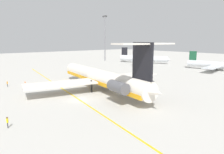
{
  "coord_description": "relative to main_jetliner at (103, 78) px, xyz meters",
  "views": [
    {
      "loc": [
        37.39,
        -21.89,
        12.83
      ],
      "look_at": [
        -4.67,
        13.04,
        2.93
      ],
      "focal_mm": 32.61,
      "sensor_mm": 36.0,
      "label": 1
    }
  ],
  "objects": [
    {
      "name": "ground",
      "position": [
        3.48,
        -8.89,
        -3.4
      ],
      "size": [
        370.76,
        370.76,
        0.0
      ],
      "primitive_type": "plane",
      "color": "#B7B5AD"
    },
    {
      "name": "main_jetliner",
      "position": [
        0.0,
        0.0,
        0.0
      ],
      "size": [
        42.85,
        37.92,
        12.48
      ],
      "rotation": [
        0.0,
        0.0,
        3.02
      ],
      "color": "silver",
      "rests_on": "ground"
    },
    {
      "name": "ground_crew_near_tail",
      "position": [
        9.16,
        -24.57,
        -2.3
      ],
      "size": [
        0.44,
        0.28,
        1.74
      ],
      "rotation": [
        0.0,
        0.0,
        1.53
      ],
      "color": "black",
      "rests_on": "ground"
    },
    {
      "name": "airliner_far_left",
      "position": [
        -36.37,
        57.72,
        -0.84
      ],
      "size": [
        27.5,
        27.78,
        8.69
      ],
      "rotation": [
        0.0,
        0.0,
        0.44
      ],
      "color": "silver",
      "rests_on": "ground"
    },
    {
      "name": "airliner_mid_left",
      "position": [
        3.73,
        59.57,
        -1.07
      ],
      "size": [
        26.53,
        26.32,
        7.93
      ],
      "rotation": [
        0.0,
        0.0,
        0.14
      ],
      "color": "silver",
      "rests_on": "ground"
    },
    {
      "name": "taxiway_centreline",
      "position": [
        -1.19,
        -8.23,
        -3.4
      ],
      "size": [
        104.63,
        16.56,
        0.01
      ],
      "primitive_type": "cube",
      "rotation": [
        0.0,
        0.0,
        2.99
      ],
      "color": "gold",
      "rests_on": "ground"
    },
    {
      "name": "light_mast",
      "position": [
        -61.54,
        48.46,
        11.7
      ],
      "size": [
        4.0,
        0.7,
        27.75
      ],
      "color": "slate",
      "rests_on": "ground"
    },
    {
      "name": "ground_crew_near_nose",
      "position": [
        -20.76,
        -17.8,
        -2.36
      ],
      "size": [
        0.42,
        0.26,
        1.65
      ],
      "rotation": [
        0.0,
        0.0,
        1.67
      ],
      "color": "black",
      "rests_on": "ground"
    },
    {
      "name": "safety_cone_nose",
      "position": [
        -23.15,
        -12.33,
        -3.13
      ],
      "size": [
        0.4,
        0.4,
        0.55
      ],
      "primitive_type": "cone",
      "color": "#EA590F",
      "rests_on": "ground"
    }
  ]
}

